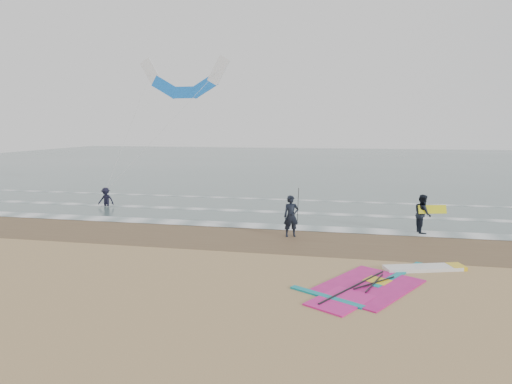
% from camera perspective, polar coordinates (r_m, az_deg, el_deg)
% --- Properties ---
extents(ground, '(120.00, 120.00, 0.00)m').
position_cam_1_polar(ground, '(14.57, 0.55, -11.56)').
color(ground, tan).
rests_on(ground, ground).
extents(sea_water, '(120.00, 80.00, 0.02)m').
position_cam_1_polar(sea_water, '(61.69, 9.45, 3.60)').
color(sea_water, '#47605E').
rests_on(sea_water, ground).
extents(wet_sand_band, '(120.00, 5.00, 0.01)m').
position_cam_1_polar(wet_sand_band, '(20.23, 3.94, -5.87)').
color(wet_sand_band, brown).
rests_on(wet_sand_band, ground).
extents(foam_waterline, '(120.00, 9.15, 0.02)m').
position_cam_1_polar(foam_waterline, '(24.52, 5.41, -3.31)').
color(foam_waterline, white).
rests_on(foam_waterline, ground).
extents(windsurf_rig, '(5.74, 5.43, 0.14)m').
position_cam_1_polar(windsurf_rig, '(15.36, 15.85, -10.68)').
color(windsurf_rig, white).
rests_on(windsurf_rig, ground).
extents(person_standing, '(0.79, 0.66, 1.87)m').
position_cam_1_polar(person_standing, '(20.47, 4.41, -3.03)').
color(person_standing, black).
rests_on(person_standing, ground).
extents(person_walking, '(0.81, 0.97, 1.81)m').
position_cam_1_polar(person_walking, '(22.48, 20.11, -2.57)').
color(person_walking, black).
rests_on(person_walking, ground).
extents(person_wading, '(1.03, 0.63, 1.55)m').
position_cam_1_polar(person_wading, '(29.38, -18.27, -0.29)').
color(person_wading, black).
rests_on(person_wading, ground).
extents(held_pole, '(0.17, 0.86, 1.82)m').
position_cam_1_polar(held_pole, '(20.36, 5.26, -1.86)').
color(held_pole, black).
rests_on(held_pole, ground).
extents(carried_kiteboard, '(1.30, 0.51, 0.39)m').
position_cam_1_polar(carried_kiteboard, '(22.40, 21.18, -2.04)').
color(carried_kiteboard, yellow).
rests_on(carried_kiteboard, ground).
extents(surf_kite, '(6.77, 4.47, 8.52)m').
position_cam_1_polar(surf_kite, '(31.64, -8.97, 13.41)').
color(surf_kite, white).
rests_on(surf_kite, ground).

